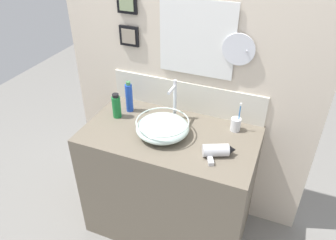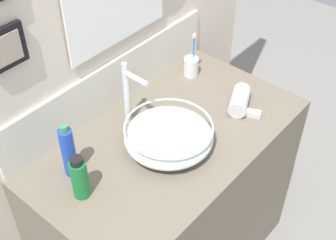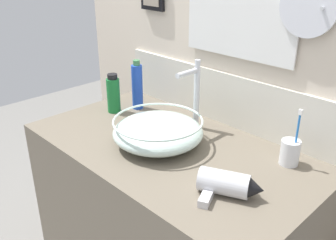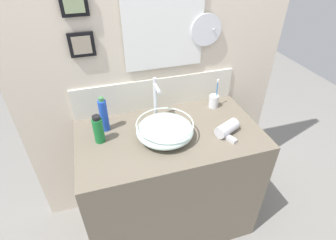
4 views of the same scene
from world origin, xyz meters
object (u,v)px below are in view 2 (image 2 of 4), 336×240
at_px(shampoo_bottle, 68,152).
at_px(spray_bottle, 80,178).
at_px(glass_bowl_sink, 169,136).
at_px(toothbrush_cup, 191,66).
at_px(hair_drier, 241,99).
at_px(faucet, 129,91).

bearing_deg(shampoo_bottle, spray_bottle, -113.03).
relative_size(glass_bowl_sink, toothbrush_cup, 1.64).
bearing_deg(shampoo_bottle, hair_drier, -19.38).
distance_m(spray_bottle, shampoo_bottle, 0.11).
height_order(faucet, shampoo_bottle, faucet).
bearing_deg(glass_bowl_sink, hair_drier, -10.60).
height_order(glass_bowl_sink, faucet, faucet).
bearing_deg(glass_bowl_sink, shampoo_bottle, 151.50).
xyz_separation_m(faucet, spray_bottle, (-0.37, -0.12, -0.08)).
bearing_deg(toothbrush_cup, hair_drier, -97.23).
xyz_separation_m(hair_drier, spray_bottle, (-0.74, 0.14, 0.05)).
bearing_deg(glass_bowl_sink, toothbrush_cup, 28.05).
distance_m(faucet, spray_bottle, 0.40).
bearing_deg(faucet, toothbrush_cup, 3.08).
distance_m(hair_drier, spray_bottle, 0.76).
distance_m(faucet, shampoo_bottle, 0.33).
xyz_separation_m(toothbrush_cup, spray_bottle, (-0.78, -0.15, 0.04)).
bearing_deg(shampoo_bottle, glass_bowl_sink, -28.50).
relative_size(toothbrush_cup, shampoo_bottle, 0.90).
bearing_deg(hair_drier, shampoo_bottle, 160.62).
relative_size(spray_bottle, shampoo_bottle, 0.78).
height_order(toothbrush_cup, spray_bottle, toothbrush_cup).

